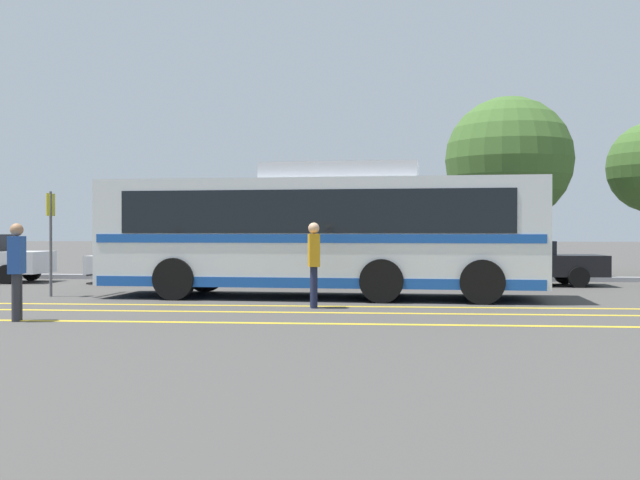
% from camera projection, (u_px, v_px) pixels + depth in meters
% --- Properties ---
extents(ground_plane, '(220.00, 220.00, 0.00)m').
position_uv_depth(ground_plane, '(327.00, 296.00, 18.78)').
color(ground_plane, '#423F3D').
extents(lane_strip_0, '(30.64, 0.20, 0.01)m').
position_uv_depth(lane_strip_0, '(311.00, 306.00, 16.19)').
color(lane_strip_0, gold).
rests_on(lane_strip_0, ground_plane).
extents(lane_strip_1, '(30.64, 0.20, 0.01)m').
position_uv_depth(lane_strip_1, '(305.00, 312.00, 14.90)').
color(lane_strip_1, gold).
rests_on(lane_strip_1, ground_plane).
extents(lane_strip_2, '(30.64, 0.20, 0.01)m').
position_uv_depth(lane_strip_2, '(294.00, 323.00, 13.12)').
color(lane_strip_2, gold).
rests_on(lane_strip_2, ground_plane).
extents(curb_strip, '(38.64, 0.36, 0.15)m').
position_uv_depth(curb_strip, '(337.00, 278.00, 25.00)').
color(curb_strip, '#99999E').
rests_on(curb_strip, ground_plane).
extents(transit_bus, '(11.07, 3.26, 3.26)m').
position_uv_depth(transit_bus, '(321.00, 230.00, 18.36)').
color(transit_bus, silver).
rests_on(transit_bus, ground_plane).
extents(parked_car_1, '(4.28, 2.05, 1.34)m').
position_uv_depth(parked_car_1, '(161.00, 261.00, 23.58)').
color(parked_car_1, silver).
rests_on(parked_car_1, ground_plane).
extents(parked_car_2, '(4.15, 2.05, 1.50)m').
position_uv_depth(parked_car_2, '(325.00, 260.00, 22.83)').
color(parked_car_2, '#4C3823').
rests_on(parked_car_2, ground_plane).
extents(parked_car_3, '(4.87, 1.90, 1.34)m').
position_uv_depth(parked_car_3, '(520.00, 262.00, 22.50)').
color(parked_car_3, black).
rests_on(parked_car_3, ground_plane).
extents(pedestrian_0, '(0.30, 0.45, 1.77)m').
position_uv_depth(pedestrian_0, '(17.00, 265.00, 13.48)').
color(pedestrian_0, '#2D2D33').
rests_on(pedestrian_0, ground_plane).
extents(pedestrian_1, '(0.30, 0.46, 1.81)m').
position_uv_depth(pedestrian_1, '(314.00, 259.00, 15.83)').
color(pedestrian_1, '#191E38').
rests_on(pedestrian_1, ground_plane).
extents(bus_stop_sign, '(0.07, 0.40, 2.62)m').
position_uv_depth(bus_stop_sign, '(51.00, 230.00, 18.63)').
color(bus_stop_sign, '#59595E').
rests_on(bus_stop_sign, ground_plane).
extents(tree_1, '(4.53, 4.53, 6.46)m').
position_uv_depth(tree_1, '(509.00, 160.00, 26.78)').
color(tree_1, '#513823').
rests_on(tree_1, ground_plane).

